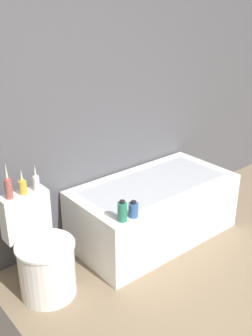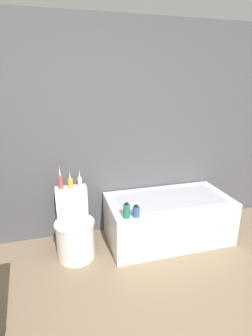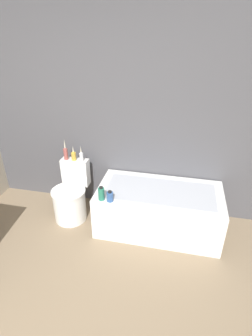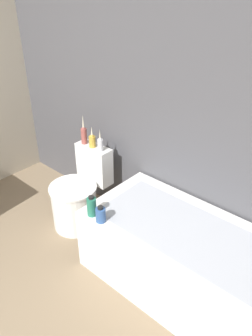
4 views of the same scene
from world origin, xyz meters
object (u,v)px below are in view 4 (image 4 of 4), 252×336
at_px(toilet, 78,197).
at_px(shampoo_bottle_tall, 92,206).
at_px(vase_bronze, 100,144).
at_px(vase_silver, 92,140).
at_px(bathtub, 183,258).
at_px(shampoo_bottle_short, 101,215).
at_px(vase_gold, 84,134).

xyz_separation_m(toilet, shampoo_bottle_tall, (0.53, -0.30, 0.34)).
bearing_deg(vase_bronze, shampoo_bottle_tall, -50.63).
bearing_deg(vase_silver, toilet, -90.00).
distance_m(bathtub, shampoo_bottle_short, 0.70).
relative_size(toilet, vase_bronze, 3.53).
xyz_separation_m(toilet, vase_bronze, (0.11, 0.21, 0.52)).
distance_m(toilet, vase_bronze, 0.58).
bearing_deg(toilet, vase_bronze, 62.94).
bearing_deg(shampoo_bottle_tall, vase_gold, 141.01).
distance_m(vase_gold, vase_bronze, 0.22).
xyz_separation_m(toilet, shampoo_bottle_short, (0.63, -0.31, 0.32)).
height_order(vase_gold, shampoo_bottle_short, vase_gold).
bearing_deg(bathtub, toilet, -178.97).
relative_size(bathtub, shampoo_bottle_short, 11.28).
xyz_separation_m(bathtub, vase_gold, (-1.26, 0.19, 0.56)).
height_order(vase_bronze, shampoo_bottle_tall, vase_bronze).
bearing_deg(vase_silver, vase_gold, -179.46).
height_order(vase_gold, vase_silver, vase_gold).
relative_size(vase_silver, shampoo_bottle_short, 1.50).
bearing_deg(bathtub, shampoo_bottle_short, -148.12).
height_order(vase_silver, vase_bronze, vase_bronze).
distance_m(vase_silver, shampoo_bottle_short, 0.84).
height_order(toilet, shampoo_bottle_tall, toilet).
relative_size(bathtub, shampoo_bottle_tall, 8.86).
distance_m(bathtub, vase_bronze, 1.19).
distance_m(vase_bronze, shampoo_bottle_short, 0.76).
bearing_deg(toilet, shampoo_bottle_short, -25.98).
height_order(vase_silver, shampoo_bottle_short, vase_silver).
distance_m(toilet, vase_gold, 0.60).
relative_size(bathtub, vase_bronze, 7.11).
xyz_separation_m(shampoo_bottle_tall, shampoo_bottle_short, (0.10, -0.01, -0.02)).
relative_size(vase_gold, shampoo_bottle_tall, 1.67).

